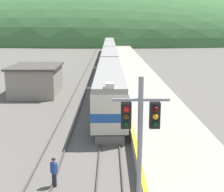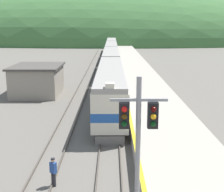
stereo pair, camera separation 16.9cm
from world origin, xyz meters
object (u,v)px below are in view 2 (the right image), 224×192
object	(u,v)px
express_train_lead_car	(110,86)
carriage_fourth	(111,46)
track_worker	(53,171)
carriage_second	(111,62)
signal_mast_main	(138,137)
carriage_third	(111,51)

from	to	relation	value
express_train_lead_car	carriage_fourth	distance (m)	63.83
express_train_lead_car	track_worker	world-z (taller)	express_train_lead_car
carriage_fourth	track_worker	bearing A→B (deg)	-92.19
carriage_second	signal_mast_main	size ratio (longest dim) A/B	2.91
express_train_lead_car	track_worker	xyz separation A→B (m)	(-3.07, -16.49, -1.42)
carriage_third	track_worker	distance (m)	59.55
carriage_third	track_worker	size ratio (longest dim) A/B	12.12
carriage_third	signal_mast_main	size ratio (longest dim) A/B	2.91
carriage_second	signal_mast_main	world-z (taller)	signal_mast_main
express_train_lead_car	carriage_fourth	xyz separation A→B (m)	(0.00, 63.83, -0.01)
express_train_lead_car	track_worker	distance (m)	16.84
carriage_second	carriage_third	xyz separation A→B (m)	(0.00, 20.86, 0.00)
signal_mast_main	track_worker	bearing A→B (deg)	134.66
carriage_second	express_train_lead_car	bearing A→B (deg)	-90.00
carriage_fourth	signal_mast_main	distance (m)	84.65
carriage_fourth	track_worker	world-z (taller)	carriage_fourth
carriage_second	carriage_fourth	size ratio (longest dim) A/B	1.00
carriage_third	carriage_fourth	distance (m)	20.86
express_train_lead_car	carriage_fourth	world-z (taller)	express_train_lead_car
carriage_third	carriage_fourth	world-z (taller)	same
signal_mast_main	track_worker	distance (m)	7.01
track_worker	carriage_third	bearing A→B (deg)	87.05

